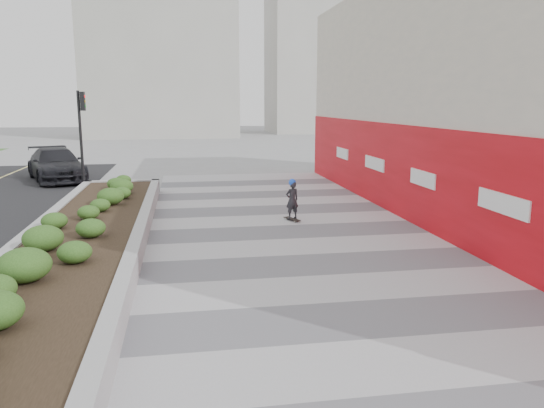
{
  "coord_description": "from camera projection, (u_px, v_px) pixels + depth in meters",
  "views": [
    {
      "loc": [
        -2.99,
        -6.46,
        3.69
      ],
      "look_at": [
        -0.74,
        6.87,
        1.1
      ],
      "focal_mm": 35.0,
      "sensor_mm": 36.0,
      "label": 1
    }
  ],
  "objects": [
    {
      "name": "car_dark",
      "position": [
        56.0,
        164.0,
        25.44
      ],
      "size": [
        3.93,
        5.73,
        1.54
      ],
      "primitive_type": "imported",
      "rotation": [
        0.0,
        0.0,
        0.37
      ],
      "color": "black",
      "rests_on": "ground"
    },
    {
      "name": "distant_bldg_north_r",
      "position": [
        326.0,
        35.0,
        65.74
      ],
      "size": [
        14.0,
        10.0,
        24.0
      ],
      "primitive_type": "cube",
      "color": "#ADAAA3",
      "rests_on": "ground"
    },
    {
      "name": "traffic_signal_near",
      "position": [
        82.0,
        125.0,
        22.69
      ],
      "size": [
        0.33,
        0.28,
        4.2
      ],
      "color": "black",
      "rests_on": "ground"
    },
    {
      "name": "walkway",
      "position": [
        342.0,
        294.0,
        10.35
      ],
      "size": [
        8.0,
        36.0,
        0.01
      ],
      "primitive_type": "cube",
      "color": "#A8A8AD",
      "rests_on": "ground"
    },
    {
      "name": "building",
      "position": [
        504.0,
        93.0,
        16.53
      ],
      "size": [
        6.04,
        24.08,
        8.0
      ],
      "color": "beige",
      "rests_on": "ground"
    },
    {
      "name": "ground",
      "position": [
        405.0,
        370.0,
        7.44
      ],
      "size": [
        160.0,
        160.0,
        0.0
      ],
      "primitive_type": "plane",
      "color": "gray",
      "rests_on": "ground"
    },
    {
      "name": "manhole_cover",
      "position": [
        367.0,
        293.0,
        10.43
      ],
      "size": [
        0.44,
        0.44,
        0.01
      ],
      "primitive_type": "cylinder",
      "color": "#595654",
      "rests_on": "ground"
    },
    {
      "name": "skateboarder",
      "position": [
        292.0,
        200.0,
        16.68
      ],
      "size": [
        0.5,
        0.74,
        1.35
      ],
      "rotation": [
        0.0,
        0.0,
        0.38
      ],
      "color": "beige",
      "rests_on": "ground"
    },
    {
      "name": "planter",
      "position": [
        84.0,
        236.0,
        13.24
      ],
      "size": [
        3.0,
        18.0,
        0.9
      ],
      "color": "#9E9EA0",
      "rests_on": "ground"
    },
    {
      "name": "distant_bldg_north_l",
      "position": [
        161.0,
        44.0,
        58.01
      ],
      "size": [
        16.0,
        12.0,
        20.0
      ],
      "primitive_type": "cube",
      "color": "#ADAAA3",
      "rests_on": "ground"
    }
  ]
}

